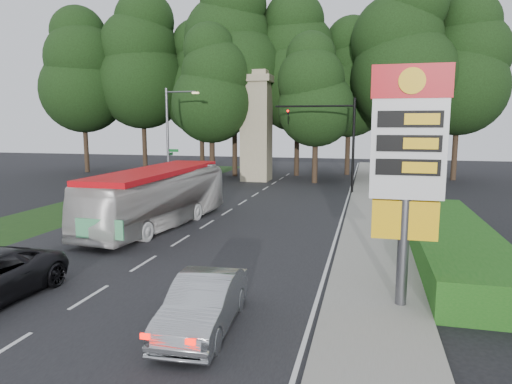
% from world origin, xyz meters
% --- Properties ---
extents(ground, '(120.00, 120.00, 0.00)m').
position_xyz_m(ground, '(0.00, 0.00, 0.00)').
color(ground, black).
rests_on(ground, ground).
extents(road_surface, '(14.00, 80.00, 0.02)m').
position_xyz_m(road_surface, '(0.00, 12.00, 0.01)').
color(road_surface, black).
rests_on(road_surface, ground).
extents(sidewalk_right, '(3.00, 80.00, 0.12)m').
position_xyz_m(sidewalk_right, '(8.50, 12.00, 0.06)').
color(sidewalk_right, gray).
rests_on(sidewalk_right, ground).
extents(grass_verge_left, '(5.00, 50.00, 0.02)m').
position_xyz_m(grass_verge_left, '(-9.50, 18.00, 0.01)').
color(grass_verge_left, '#193814').
rests_on(grass_verge_left, ground).
extents(hedge, '(3.00, 14.00, 1.20)m').
position_xyz_m(hedge, '(11.50, 8.00, 0.60)').
color(hedge, '#1C5416').
rests_on(hedge, ground).
extents(gas_station_pylon, '(2.10, 0.45, 6.85)m').
position_xyz_m(gas_station_pylon, '(9.20, 1.99, 4.45)').
color(gas_station_pylon, '#59595E').
rests_on(gas_station_pylon, ground).
extents(traffic_signal_mast, '(6.10, 0.35, 7.20)m').
position_xyz_m(traffic_signal_mast, '(5.68, 24.00, 4.67)').
color(traffic_signal_mast, black).
rests_on(traffic_signal_mast, ground).
extents(streetlight_signs, '(2.75, 0.98, 8.00)m').
position_xyz_m(streetlight_signs, '(-6.99, 22.01, 4.44)').
color(streetlight_signs, '#59595E').
rests_on(streetlight_signs, ground).
extents(monument, '(3.00, 3.00, 10.05)m').
position_xyz_m(monument, '(-2.00, 30.00, 5.10)').
color(monument, tan).
rests_on(monument, ground).
extents(tree_far_west, '(8.96, 8.96, 17.60)m').
position_xyz_m(tree_far_west, '(-22.00, 33.00, 10.68)').
color(tree_far_west, '#2D2116').
rests_on(tree_far_west, ground).
extents(tree_west_mid, '(9.80, 9.80, 19.25)m').
position_xyz_m(tree_west_mid, '(-16.00, 35.00, 11.69)').
color(tree_west_mid, '#2D2116').
rests_on(tree_west_mid, ground).
extents(tree_west_near, '(8.40, 8.40, 16.50)m').
position_xyz_m(tree_west_near, '(-10.00, 37.00, 10.02)').
color(tree_west_near, '#2D2116').
rests_on(tree_west_near, ground).
extents(tree_center_left, '(10.08, 10.08, 19.80)m').
position_xyz_m(tree_center_left, '(-5.00, 33.00, 12.02)').
color(tree_center_left, '#2D2116').
rests_on(tree_center_left, ground).
extents(tree_center_right, '(9.24, 9.24, 18.15)m').
position_xyz_m(tree_center_right, '(1.00, 35.00, 11.02)').
color(tree_center_right, '#2D2116').
rests_on(tree_center_right, ground).
extents(tree_east_near, '(8.12, 8.12, 15.95)m').
position_xyz_m(tree_east_near, '(6.00, 37.00, 9.68)').
color(tree_east_near, '#2D2116').
rests_on(tree_east_near, ground).
extents(tree_east_mid, '(9.52, 9.52, 18.70)m').
position_xyz_m(tree_east_mid, '(11.00, 33.00, 11.35)').
color(tree_east_mid, '#2D2116').
rests_on(tree_east_mid, ground).
extents(tree_far_east, '(8.68, 8.68, 17.05)m').
position_xyz_m(tree_far_east, '(16.00, 35.00, 10.35)').
color(tree_far_east, '#2D2116').
rests_on(tree_far_east, ground).
extents(tree_monument_left, '(7.28, 7.28, 14.30)m').
position_xyz_m(tree_monument_left, '(-6.00, 29.00, 8.68)').
color(tree_monument_left, '#2D2116').
rests_on(tree_monument_left, ground).
extents(tree_monument_right, '(6.72, 6.72, 13.20)m').
position_xyz_m(tree_monument_right, '(3.50, 29.50, 8.01)').
color(tree_monument_right, '#2D2116').
rests_on(tree_monument_right, ground).
extents(transit_bus, '(3.63, 10.98, 3.00)m').
position_xyz_m(transit_bus, '(-2.27, 9.95, 1.50)').
color(transit_bus, silver).
rests_on(transit_bus, ground).
extents(sedan_silver, '(1.75, 4.33, 1.40)m').
position_xyz_m(sedan_silver, '(4.16, -0.70, 0.70)').
color(sedan_silver, '#A5A8AC').
rests_on(sedan_silver, ground).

